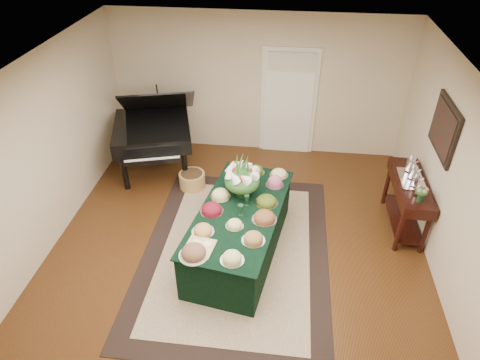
# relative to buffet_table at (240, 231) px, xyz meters

# --- Properties ---
(ground) EXTENTS (6.00, 6.00, 0.00)m
(ground) POSITION_rel_buffet_table_xyz_m (-0.04, 0.02, -0.38)
(ground) COLOR black
(ground) RESTS_ON ground
(area_rug) EXTENTS (2.68, 3.76, 0.01)m
(area_rug) POSITION_rel_buffet_table_xyz_m (-0.05, -0.04, -0.38)
(area_rug) COLOR black
(area_rug) RESTS_ON ground
(kitchen_doorway) EXTENTS (1.05, 0.07, 2.10)m
(kitchen_doorway) POSITION_rel_buffet_table_xyz_m (0.56, 2.99, 0.64)
(kitchen_doorway) COLOR white
(kitchen_doorway) RESTS_ON ground
(buffet_table) EXTENTS (1.44, 2.43, 0.76)m
(buffet_table) POSITION_rel_buffet_table_xyz_m (0.00, 0.00, 0.00)
(buffet_table) COLOR black
(buffet_table) RESTS_ON ground
(food_platters) EXTENTS (1.27, 2.28, 0.15)m
(food_platters) POSITION_rel_buffet_table_xyz_m (-0.01, 0.02, 0.43)
(food_platters) COLOR silver
(food_platters) RESTS_ON buffet_table
(cutting_board) EXTENTS (0.40, 0.40, 0.10)m
(cutting_board) POSITION_rel_buffet_table_xyz_m (-0.40, -0.77, 0.41)
(cutting_board) COLOR tan
(cutting_board) RESTS_ON buffet_table
(green_goblets) EXTENTS (0.13, 0.30, 0.18)m
(green_goblets) POSITION_rel_buffet_table_xyz_m (0.05, 0.01, 0.47)
(green_goblets) COLOR #15351D
(green_goblets) RESTS_ON buffet_table
(floral_centerpiece) EXTENTS (0.52, 0.52, 0.52)m
(floral_centerpiece) POSITION_rel_buffet_table_xyz_m (-0.01, 0.37, 0.69)
(floral_centerpiece) COLOR #15351D
(floral_centerpiece) RESTS_ON buffet_table
(grand_piano) EXTENTS (1.69, 1.88, 1.66)m
(grand_piano) POSITION_rel_buffet_table_xyz_m (-1.82, 1.99, 0.44)
(grand_piano) COLOR black
(grand_piano) RESTS_ON ground
(wicker_basket) EXTENTS (0.46, 0.46, 0.29)m
(wicker_basket) POSITION_rel_buffet_table_xyz_m (-1.04, 1.50, -0.24)
(wicker_basket) COLOR #AB8245
(wicker_basket) RESTS_ON ground
(mahogany_sideboard) EXTENTS (0.45, 1.35, 0.85)m
(mahogany_sideboard) POSITION_rel_buffet_table_xyz_m (2.46, 0.87, 0.28)
(mahogany_sideboard) COLOR black
(mahogany_sideboard) RESTS_ON ground
(tea_service) EXTENTS (0.34, 0.74, 0.30)m
(tea_service) POSITION_rel_buffet_table_xyz_m (2.46, 0.90, 0.58)
(tea_service) COLOR silver
(tea_service) RESTS_ON mahogany_sideboard
(pink_bouquet) EXTENTS (0.19, 0.19, 0.24)m
(pink_bouquet) POSITION_rel_buffet_table_xyz_m (2.46, 0.40, 0.63)
(pink_bouquet) COLOR #15351D
(pink_bouquet) RESTS_ON mahogany_sideboard
(wall_painting) EXTENTS (0.05, 0.95, 0.75)m
(wall_painting) POSITION_rel_buffet_table_xyz_m (2.68, 0.87, 1.37)
(wall_painting) COLOR black
(wall_painting) RESTS_ON ground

